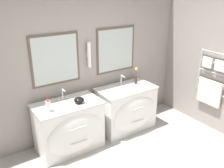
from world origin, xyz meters
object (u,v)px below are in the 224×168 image
object	(u,v)px
vanity_right	(127,108)
flower_vase	(136,77)
amenity_bowl	(79,100)
vanity_left	(70,127)
toiletry_bottle	(48,106)

from	to	relation	value
vanity_right	flower_vase	xyz separation A→B (m)	(0.26, 0.10, 0.51)
amenity_bowl	flower_vase	world-z (taller)	flower_vase
vanity_right	flower_vase	bearing A→B (deg)	20.72
vanity_left	vanity_right	xyz separation A→B (m)	(1.12, 0.00, 0.00)
vanity_right	toiletry_bottle	xyz separation A→B (m)	(-1.44, -0.06, 0.47)
vanity_right	amenity_bowl	world-z (taller)	amenity_bowl
vanity_right	flower_vase	distance (m)	0.58
vanity_left	toiletry_bottle	xyz separation A→B (m)	(-0.32, -0.06, 0.47)
vanity_right	amenity_bowl	xyz separation A→B (m)	(-0.96, -0.05, 0.44)
toiletry_bottle	amenity_bowl	bearing A→B (deg)	1.05
toiletry_bottle	vanity_right	bearing A→B (deg)	2.32
flower_vase	amenity_bowl	bearing A→B (deg)	-173.02
vanity_left	flower_vase	bearing A→B (deg)	4.14
vanity_left	vanity_right	bearing A→B (deg)	0.00
amenity_bowl	flower_vase	xyz separation A→B (m)	(1.22, 0.15, 0.07)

